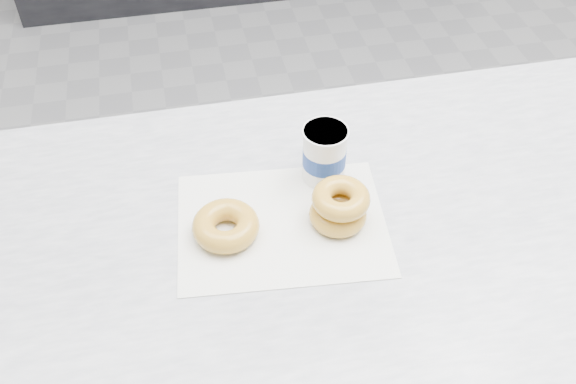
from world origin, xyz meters
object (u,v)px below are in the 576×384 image
counter (447,347)px  coffee_cup (324,154)px  donut_stack (339,206)px  donut_single (226,226)px

counter → coffee_cup: bearing=153.6°
donut_stack → coffee_cup: size_ratio=1.12×
donut_single → coffee_cup: size_ratio=1.02×
counter → donut_single: size_ratio=28.15×
donut_stack → coffee_cup: (0.00, 0.11, 0.02)m
coffee_cup → donut_stack: bearing=-113.0°
donut_single → donut_stack: 0.19m
donut_single → donut_stack: bearing=-2.6°
donut_stack → donut_single: bearing=177.4°
donut_stack → counter: bearing=-5.3°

